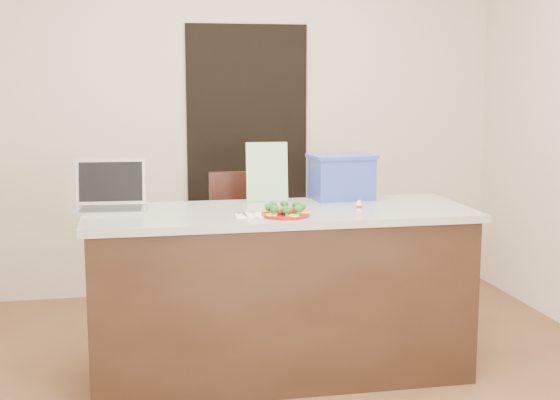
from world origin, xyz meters
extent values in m
plane|color=brown|center=(0.00, 0.00, 0.00)|extent=(4.00, 4.00, 0.00)
plane|color=beige|center=(0.00, 2.00, 1.35)|extent=(4.00, 0.00, 4.00)
plane|color=beige|center=(0.00, -2.00, 1.35)|extent=(4.00, 0.00, 4.00)
cube|color=black|center=(0.10, 1.98, 1.00)|extent=(0.90, 0.02, 2.00)
cube|color=black|center=(0.00, 0.25, 0.44)|extent=(2.00, 0.70, 0.88)
cube|color=beige|center=(0.00, 0.25, 0.90)|extent=(2.06, 0.76, 0.04)
cylinder|color=maroon|center=(-0.01, 0.05, 0.93)|extent=(0.25, 0.25, 0.01)
torus|color=maroon|center=(-0.01, 0.05, 0.93)|extent=(0.24, 0.24, 0.01)
sphere|color=brown|center=(-0.01, 0.05, 0.95)|extent=(0.04, 0.04, 0.04)
sphere|color=brown|center=(0.02, 0.07, 0.95)|extent=(0.04, 0.04, 0.04)
sphere|color=brown|center=(0.00, 0.08, 0.95)|extent=(0.04, 0.04, 0.04)
sphere|color=brown|center=(-0.02, 0.08, 0.95)|extent=(0.04, 0.04, 0.04)
sphere|color=brown|center=(-0.04, 0.06, 0.95)|extent=(0.04, 0.04, 0.04)
sphere|color=brown|center=(-0.04, 0.04, 0.95)|extent=(0.04, 0.04, 0.04)
sphere|color=brown|center=(-0.02, 0.02, 0.95)|extent=(0.04, 0.04, 0.04)
sphere|color=brown|center=(0.01, 0.02, 0.95)|extent=(0.04, 0.04, 0.04)
ellipsoid|color=#144B15|center=(-0.09, 0.06, 0.97)|extent=(0.04, 0.04, 0.04)
ellipsoid|color=#144B15|center=(-0.07, 0.00, 0.97)|extent=(0.04, 0.04, 0.04)
ellipsoid|color=#144B15|center=(-0.02, -0.03, 0.97)|extent=(0.04, 0.04, 0.04)
ellipsoid|color=#144B15|center=(0.04, -0.01, 0.97)|extent=(0.04, 0.04, 0.04)
ellipsoid|color=#144B15|center=(0.08, 0.04, 0.97)|extent=(0.04, 0.04, 0.04)
ellipsoid|color=#144B15|center=(0.06, 0.10, 0.97)|extent=(0.04, 0.04, 0.04)
ellipsoid|color=#144B15|center=(0.00, 0.14, 0.97)|extent=(0.04, 0.04, 0.04)
ellipsoid|color=#144B15|center=(-0.06, 0.12, 0.97)|extent=(0.04, 0.04, 0.04)
torus|color=yellow|center=(-0.08, 0.12, 0.94)|extent=(0.06, 0.06, 0.01)
torus|color=yellow|center=(-0.09, 0.00, 0.94)|extent=(0.06, 0.06, 0.01)
torus|color=yellow|center=(0.01, -0.04, 0.94)|extent=(0.06, 0.06, 0.01)
torus|color=yellow|center=(0.09, 0.04, 0.94)|extent=(0.06, 0.06, 0.01)
torus|color=yellow|center=(0.03, 0.14, 0.94)|extent=(0.06, 0.06, 0.01)
cube|color=white|center=(-0.19, 0.09, 0.92)|extent=(0.14, 0.14, 0.01)
cube|color=silver|center=(-0.21, 0.07, 0.93)|extent=(0.02, 0.12, 0.00)
cube|color=silver|center=(-0.21, 0.14, 0.93)|extent=(0.03, 0.05, 0.00)
cube|color=silver|center=(-0.16, 0.05, 0.93)|extent=(0.02, 0.09, 0.01)
cube|color=silver|center=(-0.16, 0.14, 0.93)|extent=(0.02, 0.10, 0.00)
cylinder|color=white|center=(0.41, 0.14, 0.94)|extent=(0.03, 0.03, 0.05)
cylinder|color=white|center=(0.41, 0.14, 0.97)|extent=(0.02, 0.02, 0.01)
cylinder|color=#AD2512|center=(0.41, 0.14, 0.98)|extent=(0.02, 0.02, 0.01)
cylinder|color=#AD2512|center=(0.41, 0.14, 0.94)|extent=(0.03, 0.03, 0.02)
cube|color=silver|center=(-0.88, 0.38, 0.93)|extent=(0.39, 0.29, 0.02)
cube|color=silver|center=(-0.88, 0.50, 1.06)|extent=(0.38, 0.09, 0.25)
cube|color=black|center=(-0.88, 0.50, 1.06)|extent=(0.34, 0.08, 0.21)
cube|color=#27272A|center=(-0.88, 0.36, 0.94)|extent=(0.33, 0.20, 0.00)
cube|color=silver|center=(-0.01, 0.54, 1.09)|extent=(0.24, 0.07, 0.33)
cube|color=#2B439C|center=(0.42, 0.54, 1.04)|extent=(0.36, 0.27, 0.24)
cube|color=#2B439C|center=(0.42, 0.54, 1.17)|extent=(0.38, 0.29, 0.02)
cube|color=#34140F|center=(-0.06, 0.82, 0.49)|extent=(0.47, 0.47, 0.04)
cube|color=#34140F|center=(-0.06, 1.03, 0.77)|extent=(0.46, 0.06, 0.52)
cylinder|color=#34140F|center=(-0.26, 0.63, 0.24)|extent=(0.04, 0.04, 0.49)
cylinder|color=#34140F|center=(0.13, 0.63, 0.24)|extent=(0.04, 0.04, 0.49)
cylinder|color=#34140F|center=(-0.26, 1.02, 0.24)|extent=(0.04, 0.04, 0.49)
cylinder|color=#34140F|center=(0.13, 1.02, 0.24)|extent=(0.04, 0.04, 0.49)
camera|label=1|loc=(-0.80, -3.77, 1.63)|focal=50.00mm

